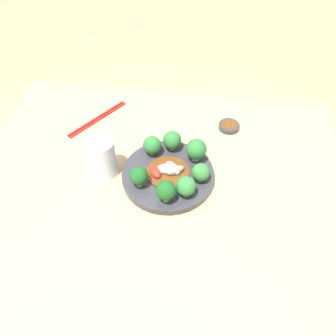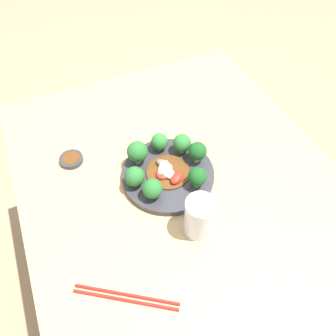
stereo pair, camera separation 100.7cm
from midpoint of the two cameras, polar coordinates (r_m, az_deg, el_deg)
name	(u,v)px [view 1 (the left image)]	position (r m, az deg, el deg)	size (l,w,h in m)	color
ground_plane	(160,286)	(1.46, 9.71, -36.22)	(8.00, 8.00, 0.00)	#9E8460
table	(158,246)	(1.11, 12.53, -34.29)	(1.07, 0.87, 0.72)	tan
plate	(168,175)	(0.77, 20.40, -28.18)	(0.26, 0.26, 0.02)	#333338
broccoli_southeast	(186,186)	(0.73, 27.12, -32.19)	(0.05, 0.05, 0.06)	#7AAD5B
broccoli_southwest	(139,176)	(0.70, 15.60, -31.52)	(0.05, 0.05, 0.06)	#7AAD5B
broccoli_south	(166,191)	(0.71, 23.25, -34.38)	(0.05, 0.05, 0.07)	#89B76B
broccoli_east	(201,172)	(0.76, 28.85, -27.86)	(0.05, 0.05, 0.06)	#7AAD5B
broccoli_north	(172,140)	(0.76, 20.46, -20.25)	(0.05, 0.05, 0.06)	#7AAD5B
broccoli_northeast	(196,149)	(0.76, 26.55, -22.43)	(0.06, 0.06, 0.07)	#89B76B
broccoli_northwest	(152,145)	(0.73, 16.27, -22.21)	(0.05, 0.05, 0.06)	#70A356
stirfry_center	(168,170)	(0.75, 20.77, -27.62)	(0.12, 0.12, 0.02)	#5B3314
drinking_glass	(103,157)	(0.69, 5.39, -26.97)	(0.07, 0.07, 0.12)	silver
chopsticks	(98,119)	(0.83, 0.09, -12.41)	(0.15, 0.21, 0.01)	red
sauce_dish	(229,126)	(0.91, 29.22, -13.12)	(0.07, 0.07, 0.02)	#333338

